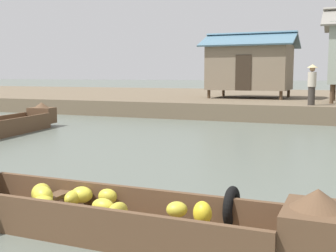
{
  "coord_description": "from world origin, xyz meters",
  "views": [
    {
      "loc": [
        3.67,
        -0.47,
        1.96
      ],
      "look_at": [
        0.78,
        6.43,
        1.08
      ],
      "focal_mm": 46.5,
      "sensor_mm": 36.0,
      "label": 1
    }
  ],
  "objects_px": {
    "stilt_house_left": "(250,66)",
    "banana_boat": "(104,210)",
    "vendor_person": "(312,82)",
    "cargo_boat_upstream": "(2,125)"
  },
  "relations": [
    {
      "from": "cargo_boat_upstream",
      "to": "stilt_house_left",
      "type": "bearing_deg",
      "value": 66.37
    },
    {
      "from": "cargo_boat_upstream",
      "to": "vendor_person",
      "type": "distance_m",
      "value": 11.96
    },
    {
      "from": "stilt_house_left",
      "to": "vendor_person",
      "type": "relative_size",
      "value": 2.91
    },
    {
      "from": "vendor_person",
      "to": "cargo_boat_upstream",
      "type": "bearing_deg",
      "value": -139.75
    },
    {
      "from": "stilt_house_left",
      "to": "banana_boat",
      "type": "bearing_deg",
      "value": -83.13
    },
    {
      "from": "cargo_boat_upstream",
      "to": "banana_boat",
      "type": "bearing_deg",
      "value": -39.68
    },
    {
      "from": "cargo_boat_upstream",
      "to": "stilt_house_left",
      "type": "xyz_separation_m",
      "value": [
        5.49,
        12.54,
        2.13
      ]
    },
    {
      "from": "banana_boat",
      "to": "vendor_person",
      "type": "height_order",
      "value": "vendor_person"
    },
    {
      "from": "banana_boat",
      "to": "vendor_person",
      "type": "relative_size",
      "value": 3.39
    },
    {
      "from": "banana_boat",
      "to": "vendor_person",
      "type": "bearing_deg",
      "value": 84.76
    }
  ]
}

